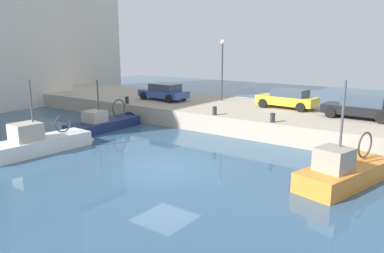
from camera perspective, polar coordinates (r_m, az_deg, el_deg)
name	(u,v)px	position (r m, az deg, el deg)	size (l,w,h in m)	color
water_surface	(164,168)	(17.31, -4.26, -6.44)	(80.00, 80.00, 0.00)	#335675
quay_wall	(270,118)	(26.67, 11.95, 1.35)	(9.00, 56.00, 1.20)	#ADA08C
fishing_boat_white	(43,149)	(21.50, -21.90, -3.19)	(6.49, 2.11, 4.66)	white
fishing_boat_orange	(348,179)	(16.88, 22.93, -7.45)	(6.06, 3.07, 5.07)	orange
fishing_boat_navy	(108,127)	(26.11, -12.75, -0.03)	(6.12, 2.17, 4.20)	navy
parked_car_yellow	(288,98)	(27.12, 14.50, 4.20)	(2.12, 4.24, 1.38)	gold
parked_car_black	(361,107)	(24.71, 24.55, 2.71)	(2.10, 4.29, 1.38)	black
parked_car_blue	(164,92)	(30.36, -4.36, 5.37)	(2.11, 4.27, 1.36)	#334C9E
mooring_bollard_south	(273,118)	(21.99, 12.30, 1.34)	(0.28, 0.28, 0.55)	#2D2D33
mooring_bollard_mid	(215,111)	(23.85, 3.50, 2.45)	(0.28, 0.28, 0.55)	#2D2D33
mooring_bollard_north	(127,100)	(28.92, -9.97, 4.03)	(0.28, 0.28, 0.55)	#2D2D33
quay_streetlamp	(222,60)	(29.89, 4.68, 10.17)	(0.36, 0.36, 4.83)	#38383D
waterfront_building_east	(76,32)	(49.33, -17.40, 13.74)	(7.88, 7.39, 14.44)	silver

